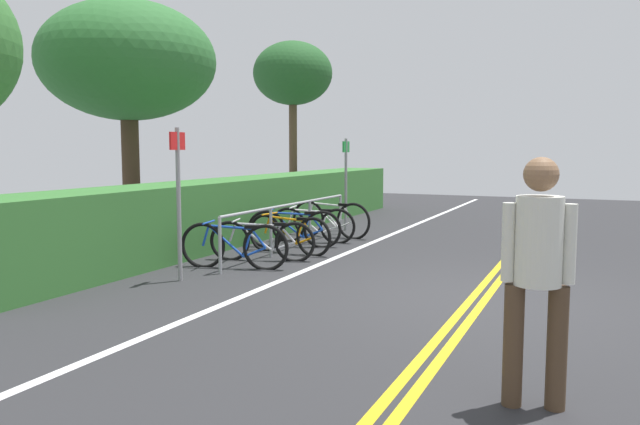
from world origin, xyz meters
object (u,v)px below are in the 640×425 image
bicycle_4 (313,225)px  sign_post_far (346,175)px  bicycle_0 (234,246)px  tree_far_right (293,75)px  pedestrian (538,265)px  tree_mid (128,62)px  bicycle_5 (331,219)px  sign_post_near (178,189)px  bicycle_3 (294,229)px  bicycle_2 (289,234)px  bicycle_1 (262,241)px  bike_rack (291,215)px

bicycle_4 → sign_post_far: 2.13m
bicycle_0 → tree_far_right: (8.65, 3.30, 3.63)m
pedestrian → tree_mid: tree_mid is taller
pedestrian → bicycle_0: bearing=52.8°
tree_mid → tree_far_right: size_ratio=0.97×
bicycle_5 → sign_post_near: 4.89m
bicycle_3 → sign_post_near: sign_post_near is taller
bicycle_5 → bicycle_4: bearing=178.5°
bicycle_3 → bicycle_5: (1.50, -0.09, 0.02)m
sign_post_far → tree_mid: size_ratio=0.43×
bicycle_2 → tree_mid: bearing=81.8°
bicycle_2 → sign_post_near: (-2.64, 0.34, 0.94)m
sign_post_far → bicycle_0: bearing=-178.9°
bicycle_2 → sign_post_far: 3.39m
bicycle_1 → tree_mid: bearing=70.3°
bicycle_4 → pedestrian: bearing=-144.0°
tree_far_right → bicycle_3: bearing=-153.4°
bicycle_0 → bicycle_3: 2.22m
bike_rack → tree_mid: bearing=86.0°
bicycle_3 → bicycle_2: bearing=-161.6°
bicycle_1 → pedestrian: (-4.29, -4.59, 0.70)m
tree_mid → bicycle_1: bearing=-109.7°
bicycle_4 → tree_mid: tree_mid is taller
bicycle_1 → pedestrian: bearing=-133.1°
bike_rack → bicycle_3: 0.48m
bicycle_4 → tree_far_right: tree_far_right is taller
bicycle_5 → bicycle_2: bearing=-176.5°
pedestrian → sign_post_near: sign_post_near is taller
pedestrian → sign_post_near: bearing=63.1°
sign_post_near → tree_far_right: tree_far_right is taller
bicycle_1 → bicycle_4: (2.13, 0.08, 0.01)m
sign_post_near → bike_rack: bearing=-4.7°
bicycle_4 → bicycle_5: bicycle_5 is taller
bicycle_0 → bicycle_4: bicycle_0 is taller
bicycle_3 → bicycle_4: bicycle_3 is taller
bicycle_4 → sign_post_far: (1.93, 0.08, 0.90)m
bicycle_0 → bicycle_1: bearing=-5.1°
bicycle_0 → pedestrian: bearing=-127.2°
tree_mid → tree_far_right: tree_far_right is taller
bicycle_0 → pedestrian: pedestrian is taller
bicycle_2 → tree_far_right: (7.09, 3.45, 3.64)m
bicycle_3 → bicycle_4: size_ratio=1.00×
bicycle_1 → sign_post_near: 2.08m
bicycle_4 → pedestrian: pedestrian is taller
bicycle_1 → bicycle_0: bearing=174.9°
sign_post_far → bicycle_1: bearing=-177.8°
bike_rack → pedestrian: 7.11m
tree_mid → tree_far_right: (6.52, -0.48, 0.42)m
bicycle_3 → bicycle_5: size_ratio=0.92×
bicycle_4 → pedestrian: size_ratio=0.95×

